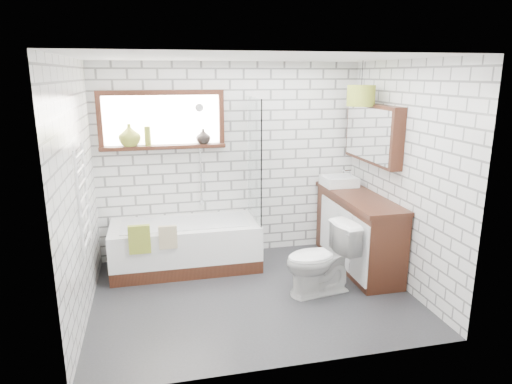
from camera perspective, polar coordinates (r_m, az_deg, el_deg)
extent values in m
cube|color=#252529|center=(5.13, -0.38, -12.77)|extent=(3.40, 2.60, 0.01)
cube|color=white|center=(4.56, -0.43, 16.52)|extent=(3.40, 2.60, 0.01)
cube|color=white|center=(5.94, -3.15, 3.87)|extent=(3.40, 0.01, 2.50)
cube|color=white|center=(3.47, 4.31, -3.92)|extent=(3.40, 0.01, 2.50)
cube|color=white|center=(4.64, -21.44, -0.18)|extent=(0.01, 2.60, 2.50)
cube|color=white|center=(5.32, 17.85, 1.92)|extent=(0.01, 2.60, 2.50)
cube|color=black|center=(5.74, -11.64, 8.77)|extent=(1.52, 0.16, 0.68)
cube|color=white|center=(4.64, -20.83, -0.74)|extent=(0.06, 0.52, 1.00)
cube|color=black|center=(5.73, 14.38, 7.09)|extent=(0.16, 1.20, 0.70)
cylinder|color=silver|center=(5.82, -6.98, 4.57)|extent=(0.02, 0.02, 1.30)
cube|color=white|center=(5.75, -8.78, -6.63)|extent=(1.79, 0.79, 0.58)
cube|color=white|center=(5.58, -0.20, 4.03)|extent=(0.02, 0.72, 1.50)
cube|color=olive|center=(5.27, -14.36, -5.76)|extent=(0.24, 0.07, 0.33)
cube|color=tan|center=(5.27, -10.96, -5.57)|extent=(0.21, 0.05, 0.27)
cube|color=black|center=(5.81, 12.58, -4.76)|extent=(0.52, 1.61, 0.92)
cube|color=white|center=(6.08, 10.34, 1.35)|extent=(0.42, 0.37, 0.12)
cylinder|color=silver|center=(6.13, 11.74, 1.99)|extent=(0.03, 0.03, 0.15)
imported|color=white|center=(5.06, 8.05, -8.33)|extent=(0.56, 0.84, 0.79)
imported|color=olive|center=(5.73, -15.52, 6.67)|extent=(0.32, 0.32, 0.27)
imported|color=black|center=(5.76, -6.60, 6.74)|extent=(0.19, 0.19, 0.19)
cylinder|color=olive|center=(5.73, -13.38, 6.62)|extent=(0.09, 0.09, 0.23)
cylinder|color=olive|center=(5.63, 12.99, 11.66)|extent=(0.33, 0.33, 0.24)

